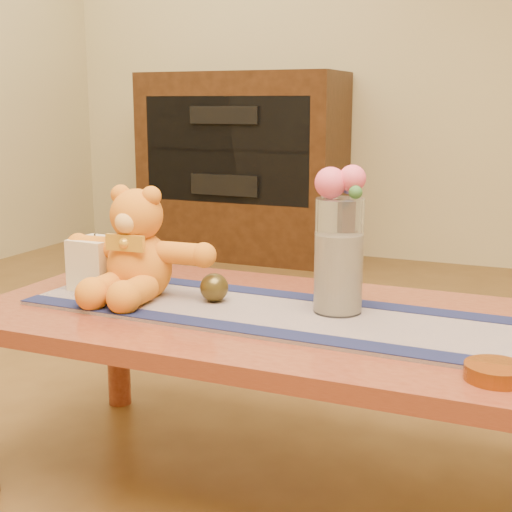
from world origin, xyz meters
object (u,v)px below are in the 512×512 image
at_px(pillar_candle, 96,263).
at_px(bronze_ball, 214,287).
at_px(glass_vase, 339,256).
at_px(teddy_bear, 139,244).
at_px(amber_dish, 496,372).

relative_size(pillar_candle, bronze_ball, 1.89).
xyz_separation_m(glass_vase, bronze_ball, (-0.30, -0.03, -0.10)).
relative_size(teddy_bear, glass_vase, 1.46).
height_order(bronze_ball, amber_dish, bronze_ball).
bearing_deg(pillar_candle, amber_dish, -12.94).
height_order(teddy_bear, glass_vase, glass_vase).
bearing_deg(bronze_ball, pillar_candle, -179.04).
bearing_deg(glass_vase, pillar_candle, -176.50).
bearing_deg(pillar_candle, glass_vase, 3.50).
distance_m(pillar_candle, amber_dish, 1.03).
distance_m(glass_vase, bronze_ball, 0.31).
bearing_deg(pillar_candle, bronze_ball, 0.96).
relative_size(teddy_bear, pillar_candle, 2.91).
xyz_separation_m(teddy_bear, pillar_candle, (-0.14, 0.01, -0.06)).
height_order(pillar_candle, bronze_ball, pillar_candle).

